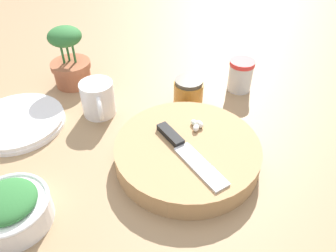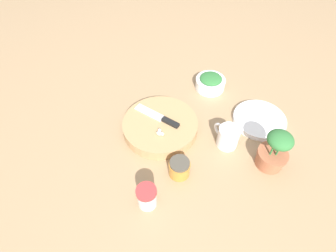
{
  "view_description": "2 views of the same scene",
  "coord_description": "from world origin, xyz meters",
  "px_view_note": "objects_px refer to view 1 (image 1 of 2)",
  "views": [
    {
      "loc": [
        -0.12,
        -0.53,
        0.5
      ],
      "look_at": [
        0.05,
        -0.01,
        0.05
      ],
      "focal_mm": 35.0,
      "sensor_mm": 36.0,
      "label": 1
    },
    {
      "loc": [
        0.5,
        0.47,
        0.83
      ],
      "look_at": [
        0.06,
        -0.04,
        0.05
      ],
      "focal_mm": 28.0,
      "sensor_mm": 36.0,
      "label": 2
    }
  ],
  "objects_px": {
    "cutting_board": "(187,152)",
    "herb_bowl": "(10,209)",
    "garlic_cloves": "(197,125)",
    "chef_knife": "(185,150)",
    "potted_herb": "(70,61)",
    "spice_jar": "(240,75)",
    "honey_jar": "(188,92)",
    "coffee_mug": "(98,99)",
    "plate_stack": "(18,122)"
  },
  "relations": [
    {
      "from": "garlic_cloves",
      "to": "herb_bowl",
      "type": "bearing_deg",
      "value": -166.79
    },
    {
      "from": "cutting_board",
      "to": "chef_knife",
      "type": "xyz_separation_m",
      "value": [
        -0.01,
        -0.02,
        0.03
      ]
    },
    {
      "from": "cutting_board",
      "to": "plate_stack",
      "type": "xyz_separation_m",
      "value": [
        -0.34,
        0.24,
        -0.01
      ]
    },
    {
      "from": "cutting_board",
      "to": "herb_bowl",
      "type": "relative_size",
      "value": 2.18
    },
    {
      "from": "spice_jar",
      "to": "coffee_mug",
      "type": "distance_m",
      "value": 0.39
    },
    {
      "from": "cutting_board",
      "to": "coffee_mug",
      "type": "relative_size",
      "value": 2.64
    },
    {
      "from": "garlic_cloves",
      "to": "coffee_mug",
      "type": "bearing_deg",
      "value": 136.27
    },
    {
      "from": "chef_knife",
      "to": "plate_stack",
      "type": "distance_m",
      "value": 0.42
    },
    {
      "from": "cutting_board",
      "to": "herb_bowl",
      "type": "height_order",
      "value": "herb_bowl"
    },
    {
      "from": "cutting_board",
      "to": "potted_herb",
      "type": "xyz_separation_m",
      "value": [
        -0.2,
        0.39,
        0.05
      ]
    },
    {
      "from": "potted_herb",
      "to": "plate_stack",
      "type": "bearing_deg",
      "value": -134.64
    },
    {
      "from": "herb_bowl",
      "to": "cutting_board",
      "type": "bearing_deg",
      "value": 7.44
    },
    {
      "from": "garlic_cloves",
      "to": "chef_knife",
      "type": "bearing_deg",
      "value": -128.77
    },
    {
      "from": "spice_jar",
      "to": "honey_jar",
      "type": "relative_size",
      "value": 1.14
    },
    {
      "from": "plate_stack",
      "to": "spice_jar",
      "type": "bearing_deg",
      "value": -2.29
    },
    {
      "from": "coffee_mug",
      "to": "garlic_cloves",
      "type": "bearing_deg",
      "value": -43.73
    },
    {
      "from": "chef_knife",
      "to": "coffee_mug",
      "type": "xyz_separation_m",
      "value": [
        -0.14,
        0.24,
        -0.01
      ]
    },
    {
      "from": "herb_bowl",
      "to": "honey_jar",
      "type": "relative_size",
      "value": 1.82
    },
    {
      "from": "garlic_cloves",
      "to": "honey_jar",
      "type": "relative_size",
      "value": 0.52
    },
    {
      "from": "honey_jar",
      "to": "potted_herb",
      "type": "distance_m",
      "value": 0.34
    },
    {
      "from": "garlic_cloves",
      "to": "spice_jar",
      "type": "xyz_separation_m",
      "value": [
        0.2,
        0.17,
        -0.01
      ]
    },
    {
      "from": "spice_jar",
      "to": "herb_bowl",
      "type": "bearing_deg",
      "value": -155.81
    },
    {
      "from": "cutting_board",
      "to": "plate_stack",
      "type": "distance_m",
      "value": 0.42
    },
    {
      "from": "cutting_board",
      "to": "chef_knife",
      "type": "height_order",
      "value": "chef_knife"
    },
    {
      "from": "coffee_mug",
      "to": "plate_stack",
      "type": "bearing_deg",
      "value": 175.76
    },
    {
      "from": "cutting_board",
      "to": "potted_herb",
      "type": "distance_m",
      "value": 0.44
    },
    {
      "from": "spice_jar",
      "to": "coffee_mug",
      "type": "bearing_deg",
      "value": 178.71
    },
    {
      "from": "cutting_board",
      "to": "herb_bowl",
      "type": "xyz_separation_m",
      "value": [
        -0.34,
        -0.04,
        0.01
      ]
    },
    {
      "from": "chef_knife",
      "to": "honey_jar",
      "type": "bearing_deg",
      "value": -127.8
    },
    {
      "from": "coffee_mug",
      "to": "potted_herb",
      "type": "height_order",
      "value": "potted_herb"
    },
    {
      "from": "chef_knife",
      "to": "plate_stack",
      "type": "height_order",
      "value": "chef_knife"
    },
    {
      "from": "coffee_mug",
      "to": "plate_stack",
      "type": "xyz_separation_m",
      "value": [
        -0.2,
        0.01,
        -0.03
      ]
    },
    {
      "from": "herb_bowl",
      "to": "honey_jar",
      "type": "xyz_separation_m",
      "value": [
        0.42,
        0.25,
        -0.0
      ]
    },
    {
      "from": "honey_jar",
      "to": "coffee_mug",
      "type": "bearing_deg",
      "value": 173.98
    },
    {
      "from": "coffee_mug",
      "to": "potted_herb",
      "type": "distance_m",
      "value": 0.17
    },
    {
      "from": "coffee_mug",
      "to": "honey_jar",
      "type": "relative_size",
      "value": 1.5
    },
    {
      "from": "plate_stack",
      "to": "coffee_mug",
      "type": "bearing_deg",
      "value": -4.24
    },
    {
      "from": "garlic_cloves",
      "to": "coffee_mug",
      "type": "relative_size",
      "value": 0.35
    },
    {
      "from": "garlic_cloves",
      "to": "herb_bowl",
      "type": "distance_m",
      "value": 0.39
    },
    {
      "from": "coffee_mug",
      "to": "spice_jar",
      "type": "bearing_deg",
      "value": -1.29
    },
    {
      "from": "cutting_board",
      "to": "chef_knife",
      "type": "bearing_deg",
      "value": -123.96
    },
    {
      "from": "cutting_board",
      "to": "spice_jar",
      "type": "xyz_separation_m",
      "value": [
        0.24,
        0.22,
        0.02
      ]
    },
    {
      "from": "potted_herb",
      "to": "chef_knife",
      "type": "bearing_deg",
      "value": -65.61
    },
    {
      "from": "spice_jar",
      "to": "potted_herb",
      "type": "relative_size",
      "value": 0.52
    },
    {
      "from": "spice_jar",
      "to": "plate_stack",
      "type": "height_order",
      "value": "spice_jar"
    },
    {
      "from": "spice_jar",
      "to": "honey_jar",
      "type": "xyz_separation_m",
      "value": [
        -0.16,
        -0.02,
        -0.01
      ]
    },
    {
      "from": "herb_bowl",
      "to": "coffee_mug",
      "type": "distance_m",
      "value": 0.33
    },
    {
      "from": "cutting_board",
      "to": "honey_jar",
      "type": "distance_m",
      "value": 0.22
    },
    {
      "from": "garlic_cloves",
      "to": "potted_herb",
      "type": "distance_m",
      "value": 0.42
    },
    {
      "from": "garlic_cloves",
      "to": "honey_jar",
      "type": "bearing_deg",
      "value": 75.24
    }
  ]
}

